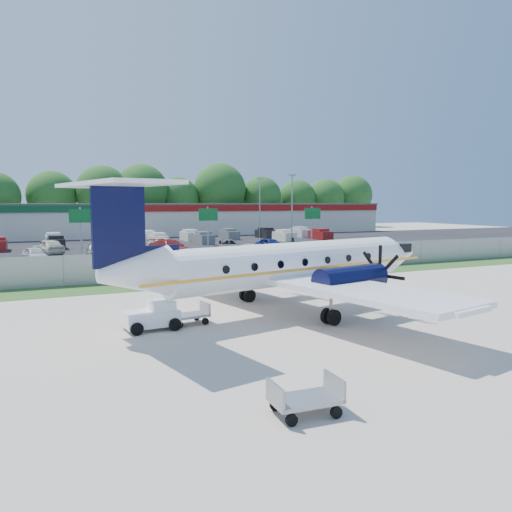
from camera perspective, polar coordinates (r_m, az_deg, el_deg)
name	(u,v)px	position (r m, az deg, el deg)	size (l,w,h in m)	color
ground	(309,316)	(24.07, 6.03, -6.84)	(170.00, 170.00, 0.00)	beige
grass_verge	(220,280)	(34.74, -4.15, -2.80)	(170.00, 4.00, 0.02)	#2D561E
access_road	(190,268)	(41.30, -7.58, -1.41)	(170.00, 8.00, 0.02)	black
parking_lot	(138,247)	(61.56, -13.38, 0.95)	(170.00, 32.00, 0.02)	black
perimeter_fence	(210,263)	(36.46, -5.27, -0.81)	(120.00, 0.06, 1.99)	gray
building_east	(257,218)	(90.54, 0.10, 4.39)	(44.40, 12.40, 5.24)	silver
sign_left	(81,224)	(43.27, -19.40, 3.43)	(1.80, 0.26, 5.00)	gray
sign_mid	(208,222)	(45.63, -5.49, 3.87)	(1.80, 0.26, 5.00)	gray
sign_right	(312,220)	(50.34, 6.44, 4.07)	(1.80, 0.26, 5.00)	gray
light_pole_ne	(292,204)	(66.38, 4.13, 5.98)	(0.90, 0.35, 9.09)	gray
light_pole_se	(260,204)	(75.29, 0.44, 6.01)	(0.90, 0.35, 9.09)	gray
tree_line	(99,232)	(95.05, -17.45, 2.60)	(112.00, 6.00, 14.00)	#1E5218
aircraft	(287,264)	(24.57, 3.53, -0.91)	(20.22, 19.81, 6.17)	white
pushback_tug	(153,316)	(21.89, -11.65, -6.69)	(2.33, 1.74, 1.21)	white
baggage_cart_near	(188,315)	(22.51, -7.75, -6.68)	(1.83, 1.22, 0.91)	gray
baggage_cart_far	(305,398)	(13.25, 5.67, -15.88)	(1.83, 1.17, 0.93)	gray
cone_nose	(360,299)	(27.30, 11.84, -4.79)	(0.42, 0.42, 0.59)	#E15307
cone_starboard_wing	(229,274)	(36.31, -3.06, -2.06)	(0.33, 0.33, 0.47)	#E15307
road_car_mid	(249,262)	(45.10, -0.77, -0.73)	(1.72, 4.94, 1.63)	#595B5E
road_car_east	(467,256)	(55.04, 22.96, 0.02)	(2.00, 4.92, 1.43)	black
parked_car_a	(35,262)	(49.73, -23.92, -0.62)	(1.61, 4.00, 1.36)	silver
parked_car_b	(97,259)	(49.80, -17.66, -0.37)	(2.00, 4.97, 1.69)	#595B5E
parked_car_c	(171,257)	(50.59, -9.74, -0.07)	(2.38, 5.85, 1.70)	maroon
parked_car_d	(228,253)	(53.81, -3.24, 0.37)	(2.37, 5.15, 1.43)	#595B5E
parked_car_e	(271,251)	(55.43, 1.67, 0.55)	(1.74, 4.33, 1.47)	navy
parked_car_f	(49,255)	(55.82, -22.61, 0.12)	(1.96, 4.87, 1.66)	beige
parked_car_g	(161,251)	(56.29, -10.79, 0.53)	(2.00, 4.96, 1.69)	silver
far_parking_rows	(130,244)	(66.46, -14.23, 1.29)	(56.00, 10.00, 1.60)	gray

